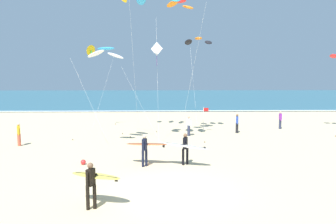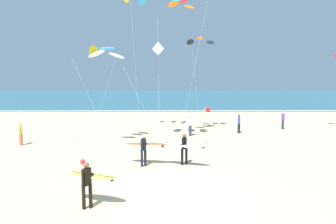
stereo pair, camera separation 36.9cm
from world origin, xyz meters
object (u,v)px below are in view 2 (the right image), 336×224
object	(u,v)px
kite_arc_cobalt_near	(107,53)
kite_arc_scarlet_high	(182,4)
surfer_trailing	(89,179)
beach_ball	(83,162)
lifeguard_flag	(206,117)
bystander_blue_top	(239,123)
kite_arc_amber_low	(200,41)
bystander_yellow_top	(21,134)
surfer_third	(144,146)
kite_delta_golden_close	(93,51)
bystander_white_top	(190,126)
surfer_lead	(184,146)
kite_diamond_ivory_mid	(157,53)
bystander_purple_top	(283,120)

from	to	relation	value
kite_arc_cobalt_near	kite_arc_scarlet_high	size ratio (longest dim) A/B	0.65
surfer_trailing	beach_ball	bearing A→B (deg)	107.12
lifeguard_flag	bystander_blue_top	bearing A→B (deg)	-13.06
kite_arc_amber_low	beach_ball	distance (m)	14.79
lifeguard_flag	kite_arc_amber_low	bearing A→B (deg)	132.34
bystander_yellow_top	lifeguard_flag	distance (m)	14.28
surfer_third	kite_delta_golden_close	bearing A→B (deg)	113.86
kite_arc_scarlet_high	bystander_white_top	distance (m)	9.21
kite_arc_scarlet_high	bystander_yellow_top	bearing A→B (deg)	-166.91
bystander_blue_top	beach_ball	distance (m)	14.03
kite_arc_amber_low	kite_delta_golden_close	bearing A→B (deg)	171.46
bystander_white_top	beach_ball	size ratio (longest dim) A/B	5.68
kite_delta_golden_close	lifeguard_flag	distance (m)	11.51
surfer_trailing	kite_arc_scarlet_high	bearing A→B (deg)	73.07
surfer_lead	kite_diamond_ivory_mid	size ratio (longest dim) A/B	0.36
surfer_lead	kite_delta_golden_close	bearing A→B (deg)	121.39
surfer_third	kite_arc_scarlet_high	xyz separation A→B (m)	(2.29, 7.55, 8.91)
kite_diamond_ivory_mid	lifeguard_flag	distance (m)	7.03
bystander_yellow_top	bystander_purple_top	distance (m)	21.35
kite_arc_cobalt_near	lifeguard_flag	distance (m)	10.12
surfer_trailing	kite_arc_cobalt_near	xyz separation A→B (m)	(-1.22, 10.66, 5.24)
surfer_third	kite_arc_cobalt_near	size ratio (longest dim) A/B	0.35
kite_arc_cobalt_near	kite_delta_golden_close	bearing A→B (deg)	110.16
beach_ball	surfer_lead	bearing A→B (deg)	-3.42
bystander_purple_top	surfer_third	bearing A→B (deg)	-135.30
kite_diamond_ivory_mid	kite_arc_scarlet_high	distance (m)	3.99
surfer_third	kite_arc_cobalt_near	distance (m)	7.98
surfer_trailing	bystander_blue_top	xyz separation A→B (m)	(8.81, 14.83, -0.23)
surfer_trailing	bystander_purple_top	distance (m)	21.33
kite_arc_amber_low	bystander_yellow_top	world-z (taller)	kite_arc_amber_low
kite_diamond_ivory_mid	kite_delta_golden_close	bearing A→B (deg)	142.49
kite_arc_cobalt_near	bystander_blue_top	size ratio (longest dim) A/B	4.19
surfer_trailing	kite_arc_cobalt_near	distance (m)	11.94
surfer_third	bystander_blue_top	xyz separation A→B (m)	(7.18, 9.49, -0.24)
kite_diamond_ivory_mid	bystander_blue_top	distance (m)	8.97
kite_arc_amber_low	bystander_blue_top	distance (m)	7.61
surfer_trailing	lifeguard_flag	distance (m)	16.63
kite_arc_cobalt_near	lifeguard_flag	bearing A→B (deg)	33.10
surfer_lead	bystander_yellow_top	xyz separation A→B (m)	(-10.88, 5.05, -0.24)
kite_arc_scarlet_high	surfer_third	bearing A→B (deg)	-106.90
surfer_trailing	bystander_white_top	xyz separation A→B (m)	(4.68, 13.68, -0.23)
kite_delta_golden_close	beach_ball	xyz separation A→B (m)	(1.97, -11.80, -6.78)
surfer_third	lifeguard_flag	size ratio (longest dim) A/B	1.10
surfer_lead	beach_ball	xyz separation A→B (m)	(-5.42, 0.32, -0.91)
lifeguard_flag	beach_ball	size ratio (longest dim) A/B	7.50
surfer_third	surfer_lead	bearing A→B (deg)	-2.11
beach_ball	kite_delta_golden_close	bearing A→B (deg)	99.50
surfer_third	lifeguard_flag	bearing A→B (deg)	65.97
surfer_lead	surfer_trailing	world-z (taller)	same
bystander_white_top	lifeguard_flag	size ratio (longest dim) A/B	0.76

